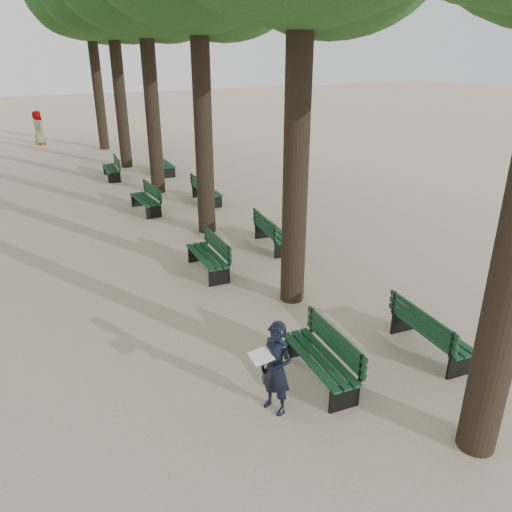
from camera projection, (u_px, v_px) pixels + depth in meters
name	position (u px, v px, depth m)	size (l,w,h in m)	color
ground	(308.00, 395.00, 8.04)	(120.00, 120.00, 0.00)	beige
bench_left_0	(319.00, 367.00, 8.29)	(0.71, 1.84, 0.92)	black
bench_left_1	(208.00, 262.00, 12.32)	(0.64, 1.82, 0.92)	black
bench_left_2	(146.00, 204.00, 16.88)	(0.66, 1.83, 0.92)	black
bench_left_3	(112.00, 172.00, 21.19)	(0.73, 1.84, 0.92)	black
bench_right_0	(430.00, 339.00, 9.07)	(0.74, 1.85, 0.92)	black
bench_right_1	(273.00, 238.00, 13.89)	(0.81, 1.86, 0.92)	black
bench_right_2	(207.00, 195.00, 17.92)	(0.59, 1.81, 0.92)	black
bench_right_3	(165.00, 168.00, 21.98)	(0.64, 1.82, 0.92)	black
man_with_map	(276.00, 368.00, 7.43)	(0.69, 0.68, 1.52)	black
pedestrian_d	(38.00, 128.00, 28.47)	(0.92, 0.37, 1.87)	#262628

